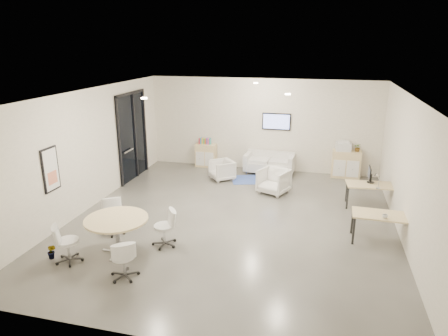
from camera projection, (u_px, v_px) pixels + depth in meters
room_shell at (233, 160)px, 9.76m from camera, size 9.60×10.60×4.80m
glass_door at (133, 134)px, 13.03m from camera, size 0.09×1.90×2.85m
artwork at (51, 170)px, 9.22m from camera, size 0.05×0.54×1.04m
wall_tv at (276, 122)px, 13.72m from camera, size 0.98×0.06×0.58m
ceiling_spots at (233, 91)px, 10.10m from camera, size 3.14×4.14×0.03m
sideboard_left at (206, 155)px, 14.53m from camera, size 0.75×0.39×0.84m
sideboard_right at (346, 164)px, 13.35m from camera, size 0.92×0.45×0.92m
books at (205, 141)px, 14.38m from camera, size 0.44×0.14×0.22m
printer at (343, 146)px, 13.20m from camera, size 0.51×0.44×0.34m
loveseat at (270, 164)px, 13.82m from camera, size 1.72×0.94×0.62m
blue_rug at (253, 179)px, 13.24m from camera, size 1.62×1.31×0.01m
armchair_left at (222, 169)px, 13.17m from camera, size 0.95×0.96×0.72m
armchair_right at (274, 180)px, 11.97m from camera, size 1.03×1.00×0.82m
desk_rear at (371, 187)px, 10.87m from camera, size 1.33×0.76×0.67m
desk_front at (382, 217)px, 8.96m from camera, size 1.31×0.68×0.67m
monitor at (370, 174)px, 10.92m from camera, size 0.20×0.50×0.44m
round_table at (117, 222)px, 8.43m from camera, size 1.34×1.34×0.81m
meeting_chairs at (118, 236)px, 8.53m from camera, size 2.46×2.46×0.82m
plant_cabinet at (358, 148)px, 13.09m from camera, size 0.32×0.34×0.22m
plant_floor at (52, 255)px, 8.39m from camera, size 0.21×0.35×0.15m
cup at (385, 216)px, 8.72m from camera, size 0.14×0.12×0.11m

